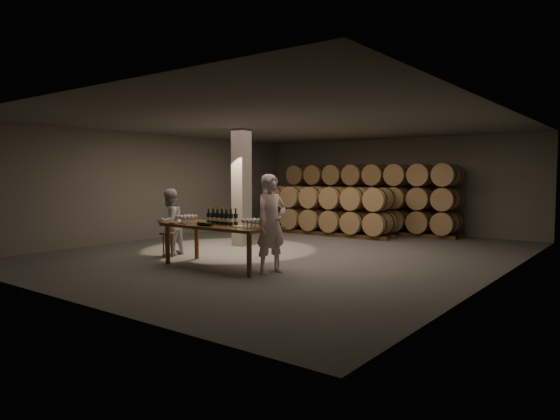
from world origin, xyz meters
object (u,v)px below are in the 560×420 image
Objects in this scene: notebook_near at (176,223)px; stool at (167,237)px; tasting_table at (220,230)px; plate at (239,226)px; person_woman at (170,222)px; person_man at (271,224)px; bottle_cluster at (222,218)px.

notebook_near is 1.23m from stool.
notebook_near is (-0.89, -0.45, 0.12)m from tasting_table.
plate reaches higher than stool.
person_woman is (-2.05, 0.36, 0.01)m from tasting_table.
tasting_table is at bearing 107.06° from person_man.
plate is (0.58, -0.05, 0.11)m from tasting_table.
tasting_table is at bearing 35.85° from notebook_near.
plate is 0.16× the size of person_woman.
plate is (0.60, -0.12, -0.12)m from bottle_cluster.
stool is 3.19m from person_man.
person_woman is (-2.63, 0.41, -0.10)m from plate.
person_man is 1.22× the size of person_woman.
person_man is at bearing 23.96° from notebook_near.
stool is (-1.86, 0.07, -0.54)m from bottle_cluster.
plate reaches higher than tasting_table.
tasting_table is 9.97× the size of plate.
bottle_cluster reaches higher than tasting_table.
person_woman is at bearing 153.91° from notebook_near.
plate is 0.44× the size of stool.
notebook_near is 0.14× the size of person_woman.
bottle_cluster is 0.38× the size of person_man.
tasting_table is 0.24m from bottle_cluster.
person_man is at bearing -0.19° from stool.
person_woman is (-3.32, 0.23, -0.17)m from person_man.
tasting_table is 0.60m from plate.
plate is at bearing -4.77° from tasting_table.
tasting_table is at bearing 67.89° from person_woman.
person_woman is at bearing 171.09° from plate.
tasting_table is 1.00m from notebook_near.
person_woman reaches higher than bottle_cluster.
stool is at bearing 24.76° from person_woman.
notebook_near is 0.38× the size of stool.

